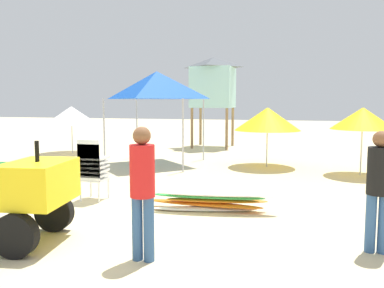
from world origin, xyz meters
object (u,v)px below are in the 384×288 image
stacked_plastic_chairs (92,166)px  lifeguard_near_left (379,184)px  lifeguard_tower (213,82)px  beach_umbrella_mid (363,118)px  popup_canopy (157,85)px  lifeguard_near_center (142,184)px  surfboard_pile (210,200)px  beach_umbrella_left (267,119)px  beach_umbrella_far (71,115)px

stacked_plastic_chairs → lifeguard_near_left: 5.39m
lifeguard_tower → beach_umbrella_mid: bearing=-46.2°
lifeguard_near_left → popup_canopy: 8.77m
popup_canopy → stacked_plastic_chairs: bearing=-85.2°
stacked_plastic_chairs → lifeguard_near_center: 3.43m
stacked_plastic_chairs → surfboard_pile: stacked_plastic_chairs is taller
lifeguard_near_center → beach_umbrella_mid: size_ratio=0.91×
surfboard_pile → lifeguard_near_left: 3.08m
lifeguard_near_left → lifeguard_tower: (-4.86, 11.88, 1.98)m
beach_umbrella_left → beach_umbrella_far: 7.99m
surfboard_pile → lifeguard_tower: lifeguard_tower is taller
popup_canopy → beach_umbrella_mid: popup_canopy is taller
popup_canopy → beach_umbrella_left: bearing=5.9°
stacked_plastic_chairs → surfboard_pile: (2.53, -0.12, -0.54)m
beach_umbrella_left → beach_umbrella_mid: 2.79m
lifeguard_near_left → beach_umbrella_left: size_ratio=0.80×
stacked_plastic_chairs → beach_umbrella_far: beach_umbrella_far is taller
surfboard_pile → beach_umbrella_left: beach_umbrella_left is taller
lifeguard_tower → beach_umbrella_far: (-5.03, -3.58, -1.41)m
stacked_plastic_chairs → beach_umbrella_mid: beach_umbrella_mid is taller
beach_umbrella_left → lifeguard_near_left: bearing=-73.7°
lifeguard_near_center → lifeguard_tower: bearing=98.3°
stacked_plastic_chairs → lifeguard_near_center: lifeguard_near_center is taller
lifeguard_near_left → stacked_plastic_chairs: bearing=163.6°
stacked_plastic_chairs → beach_umbrella_mid: (5.81, 4.63, 0.86)m
surfboard_pile → popup_canopy: 6.40m
beach_umbrella_mid → beach_umbrella_left: bearing=163.7°
lifeguard_near_left → beach_umbrella_mid: size_ratio=0.87×
lifeguard_near_center → beach_umbrella_far: (-6.93, 9.39, 0.52)m
lifeguard_near_left → beach_umbrella_mid: (0.64, 6.14, 0.64)m
surfboard_pile → lifeguard_near_center: (-0.32, -2.49, 0.80)m
surfboard_pile → lifeguard_tower: (-2.22, 10.48, 2.73)m
popup_canopy → lifeguard_tower: lifeguard_tower is taller
beach_umbrella_far → beach_umbrella_left: bearing=-9.9°
lifeguard_near_left → lifeguard_tower: lifeguard_tower is taller
beach_umbrella_left → beach_umbrella_mid: size_ratio=1.09×
lifeguard_near_center → surfboard_pile: bearing=82.6°
stacked_plastic_chairs → lifeguard_near_center: (2.21, -2.61, 0.26)m
lifeguard_near_left → lifeguard_near_center: 3.16m
beach_umbrella_far → popup_canopy: bearing=-22.1°
beach_umbrella_left → beach_umbrella_mid: bearing=-16.3°
surfboard_pile → lifeguard_tower: size_ratio=0.63×
beach_umbrella_left → beach_umbrella_mid: (2.67, -0.78, 0.08)m
stacked_plastic_chairs → surfboard_pile: bearing=-2.6°
surfboard_pile → popup_canopy: size_ratio=0.84×
lifeguard_near_center → beach_umbrella_mid: 8.10m
stacked_plastic_chairs → beach_umbrella_far: 8.30m
lifeguard_near_center → beach_umbrella_left: bearing=83.4°
beach_umbrella_left → surfboard_pile: bearing=-96.3°
stacked_plastic_chairs → lifeguard_tower: 10.60m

